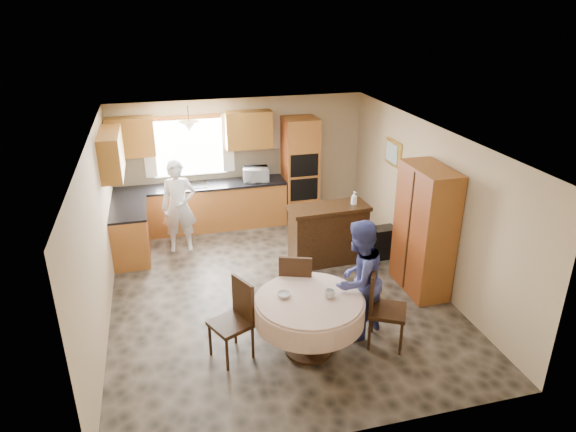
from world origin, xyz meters
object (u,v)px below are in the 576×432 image
at_px(cupboard, 424,230).
at_px(dining_table, 309,310).
at_px(chair_back, 296,284).
at_px(person_sink, 179,207).
at_px(chair_right, 381,304).
at_px(oven_tower, 300,170).
at_px(chair_left, 236,316).
at_px(sideboard, 328,236).
at_px(person_dining, 358,280).

bearing_deg(cupboard, dining_table, -153.37).
relative_size(dining_table, chair_back, 1.29).
bearing_deg(dining_table, person_sink, 112.25).
height_order(dining_table, chair_right, chair_right).
distance_m(oven_tower, cupboard, 3.35).
bearing_deg(person_sink, chair_back, -57.32).
relative_size(chair_back, person_sink, 0.64).
distance_m(oven_tower, chair_right, 4.34).
height_order(oven_tower, chair_back, oven_tower).
height_order(chair_left, chair_right, chair_right).
xyz_separation_m(dining_table, chair_right, (0.97, -0.06, -0.03)).
bearing_deg(sideboard, chair_left, -135.20).
distance_m(chair_back, person_sink, 3.07).
bearing_deg(chair_left, person_dining, 65.80).
distance_m(sideboard, person_dining, 2.14).
distance_m(chair_left, person_dining, 1.66).
xyz_separation_m(oven_tower, cupboard, (1.07, -3.17, -0.06)).
xyz_separation_m(chair_left, person_dining, (1.64, 0.03, 0.26)).
xyz_separation_m(chair_back, person_dining, (0.72, -0.48, 0.24)).
relative_size(oven_tower, chair_back, 1.96).
distance_m(sideboard, chair_back, 1.91).
bearing_deg(chair_right, chair_left, 111.79).
bearing_deg(dining_table, chair_back, 88.55).
bearing_deg(oven_tower, person_sink, -161.18).
height_order(sideboard, chair_right, chair_right).
height_order(chair_back, person_sink, person_sink).
xyz_separation_m(sideboard, dining_table, (-1.04, -2.30, 0.14)).
relative_size(chair_left, person_dining, 0.63).
bearing_deg(person_dining, sideboard, -130.21).
distance_m(chair_back, chair_right, 1.21).
relative_size(sideboard, dining_table, 0.97).
distance_m(oven_tower, sideboard, 2.03).
distance_m(sideboard, chair_right, 2.37).
height_order(chair_left, chair_back, chair_back).
relative_size(oven_tower, person_sink, 1.26).
height_order(oven_tower, cupboard, oven_tower).
relative_size(oven_tower, dining_table, 1.51).
xyz_separation_m(dining_table, person_sink, (-1.39, 3.41, 0.22)).
bearing_deg(chair_back, person_dining, 166.41).
distance_m(sideboard, person_sink, 2.70).
relative_size(oven_tower, sideboard, 1.56).
bearing_deg(person_sink, oven_tower, 24.01).
distance_m(dining_table, person_sink, 3.69).
distance_m(sideboard, chair_left, 2.88).
xyz_separation_m(dining_table, chair_left, (-0.91, 0.18, -0.04)).
bearing_deg(chair_left, sideboard, 112.07).
distance_m(chair_right, person_dining, 0.43).
bearing_deg(oven_tower, chair_back, -106.68).
xyz_separation_m(chair_right, person_sink, (-2.36, 3.47, 0.25)).
bearing_deg(chair_right, chair_back, 80.56).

